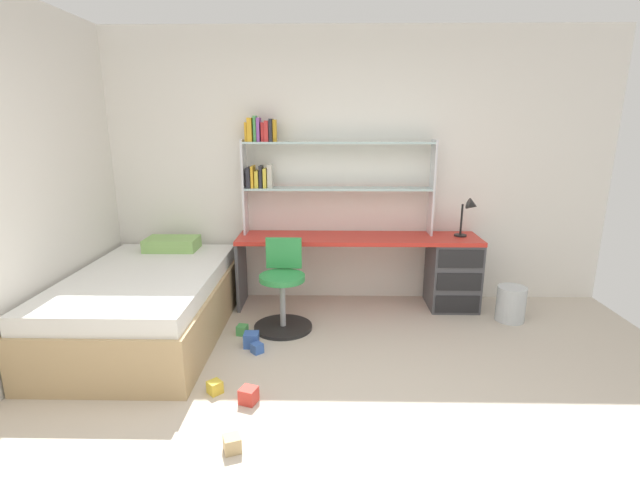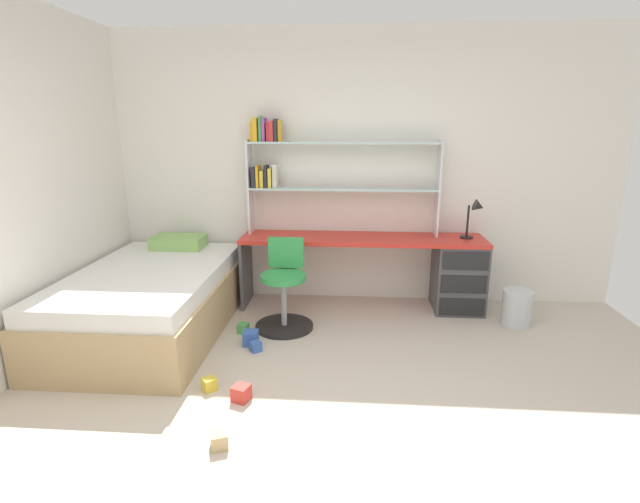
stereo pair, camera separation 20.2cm
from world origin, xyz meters
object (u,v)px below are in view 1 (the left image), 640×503
(bookshelf_hutch, at_px, (310,165))
(desk_lamp, at_px, (470,211))
(toy_block_yellow_3, at_px, (215,387))
(toy_block_natural_4, at_px, (232,444))
(desk, at_px, (422,266))
(toy_block_blue_2, at_px, (257,348))
(waste_bin, at_px, (511,304))
(toy_block_green_0, at_px, (242,330))
(toy_block_red_1, at_px, (249,395))
(bed_platform, at_px, (148,304))
(toy_block_blue_5, at_px, (251,340))
(swivel_chair, at_px, (283,294))

(bookshelf_hutch, height_order, desk_lamp, bookshelf_hutch)
(toy_block_yellow_3, relative_size, toy_block_natural_4, 0.94)
(desk, bearing_deg, toy_block_blue_2, -145.17)
(toy_block_yellow_3, height_order, toy_block_natural_4, toy_block_natural_4)
(waste_bin, xyz_separation_m, toy_block_green_0, (-2.44, -0.36, -0.12))
(desk, height_order, waste_bin, desk)
(waste_bin, xyz_separation_m, toy_block_natural_4, (-2.23, -1.86, -0.12))
(toy_block_yellow_3, bearing_deg, desk, 43.82)
(toy_block_red_1, relative_size, toy_block_yellow_3, 1.20)
(desk, relative_size, toy_block_red_1, 22.45)
(desk, bearing_deg, toy_block_natural_4, -123.41)
(toy_block_green_0, distance_m, toy_block_red_1, 1.06)
(toy_block_red_1, height_order, toy_block_natural_4, toy_block_red_1)
(bed_platform, distance_m, waste_bin, 3.26)
(toy_block_blue_5, bearing_deg, swivel_chair, 59.21)
(toy_block_blue_2, bearing_deg, toy_block_yellow_3, -108.88)
(desk_lamp, distance_m, toy_block_blue_5, 2.37)
(bookshelf_hutch, relative_size, toy_block_green_0, 21.45)
(desk_lamp, bearing_deg, toy_block_red_1, -137.13)
(toy_block_natural_4, bearing_deg, desk_lamp, 49.61)
(swivel_chair, bearing_deg, desk_lamp, 17.13)
(toy_block_blue_5, bearing_deg, toy_block_red_1, -82.12)
(swivel_chair, relative_size, toy_block_blue_2, 9.84)
(desk, height_order, toy_block_yellow_3, desk)
(desk, bearing_deg, toy_block_yellow_3, -136.18)
(toy_block_blue_2, relative_size, toy_block_natural_4, 0.88)
(bookshelf_hutch, distance_m, toy_block_yellow_3, 2.29)
(bookshelf_hutch, bearing_deg, toy_block_red_1, -100.11)
(toy_block_red_1, bearing_deg, toy_block_blue_2, 93.97)
(desk, height_order, bookshelf_hutch, bookshelf_hutch)
(toy_block_blue_2, relative_size, toy_block_blue_5, 0.68)
(bed_platform, height_order, toy_block_yellow_3, bed_platform)
(toy_block_red_1, distance_m, toy_block_blue_2, 0.70)
(desk_lamp, bearing_deg, desk, 179.48)
(desk_lamp, xyz_separation_m, toy_block_blue_5, (-1.98, -0.92, -0.91))
(swivel_chair, distance_m, toy_block_green_0, 0.47)
(bed_platform, height_order, toy_block_red_1, bed_platform)
(bed_platform, xyz_separation_m, toy_block_blue_2, (0.98, -0.31, -0.25))
(toy_block_blue_2, bearing_deg, desk_lamp, 28.42)
(bookshelf_hutch, height_order, toy_block_natural_4, bookshelf_hutch)
(toy_block_red_1, relative_size, toy_block_natural_4, 1.14)
(toy_block_green_0, height_order, toy_block_red_1, toy_block_red_1)
(toy_block_blue_2, relative_size, toy_block_yellow_3, 0.93)
(bookshelf_hutch, bearing_deg, toy_block_green_0, -123.76)
(desk_lamp, height_order, toy_block_yellow_3, desk_lamp)
(toy_block_green_0, height_order, toy_block_yellow_3, same)
(waste_bin, relative_size, toy_block_green_0, 3.80)
(waste_bin, distance_m, toy_block_red_1, 2.62)
(bed_platform, distance_m, toy_block_blue_2, 1.05)
(toy_block_green_0, bearing_deg, toy_block_natural_4, -81.91)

